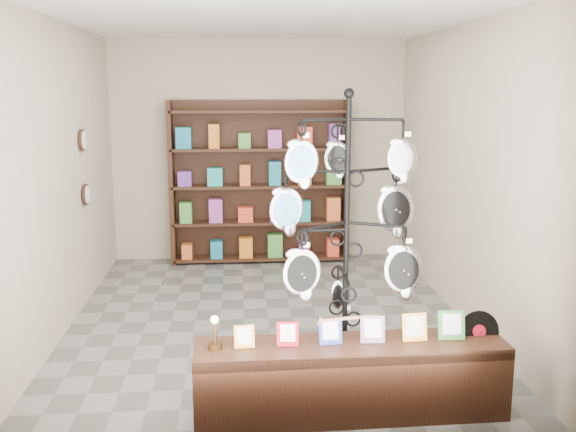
# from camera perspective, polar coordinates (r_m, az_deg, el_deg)

# --- Properties ---
(ground) EXTENTS (5.00, 5.00, 0.00)m
(ground) POSITION_cam_1_polar(r_m,az_deg,el_deg) (6.76, -1.76, -9.08)
(ground) COLOR slate
(ground) RESTS_ON ground
(room_envelope) EXTENTS (5.00, 5.00, 5.00)m
(room_envelope) POSITION_cam_1_polar(r_m,az_deg,el_deg) (6.35, -1.87, 6.76)
(room_envelope) COLOR #BEAE99
(room_envelope) RESTS_ON ground
(display_tree) EXTENTS (1.21, 1.06, 2.36)m
(display_tree) POSITION_cam_1_polar(r_m,az_deg,el_deg) (4.82, 5.24, -0.63)
(display_tree) COLOR black
(display_tree) RESTS_ON ground
(front_shelf) EXTENTS (2.26, 0.51, 0.80)m
(front_shelf) POSITION_cam_1_polar(r_m,az_deg,el_deg) (4.83, 5.58, -14.17)
(front_shelf) COLOR black
(front_shelf) RESTS_ON ground
(back_shelving) EXTENTS (2.42, 0.36, 2.20)m
(back_shelving) POSITION_cam_1_polar(r_m,az_deg,el_deg) (8.73, -2.52, 2.57)
(back_shelving) COLOR black
(back_shelving) RESTS_ON ground
(wall_clocks) EXTENTS (0.03, 0.24, 0.84)m
(wall_clocks) POSITION_cam_1_polar(r_m,az_deg,el_deg) (7.37, -17.67, 4.13)
(wall_clocks) COLOR black
(wall_clocks) RESTS_ON ground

